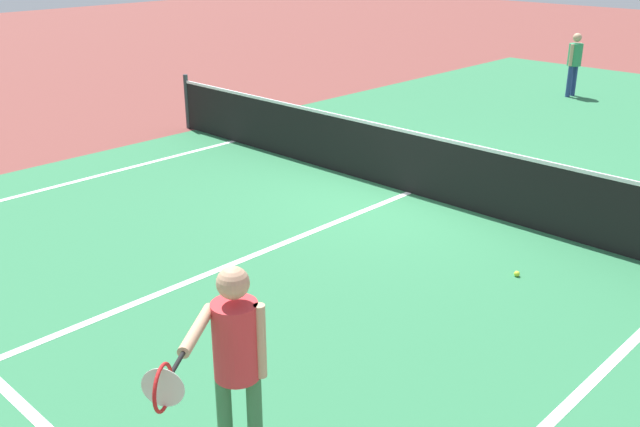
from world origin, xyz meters
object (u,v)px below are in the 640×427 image
net (411,162)px  player_near (235,352)px  tennis_ball_near_net (517,274)px  player_far (575,59)px

net → player_near: 6.30m
tennis_ball_near_net → net: bearing=151.6°
player_far → player_near: bearing=-73.4°
player_near → tennis_ball_near_net: player_near is taller
net → player_far: size_ratio=7.52×
player_far → net: bearing=-80.5°
tennis_ball_near_net → player_far: bearing=112.5°
player_near → player_far: bearing=106.6°
player_near → tennis_ball_near_net: bearing=92.1°
net → player_near: player_near is taller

